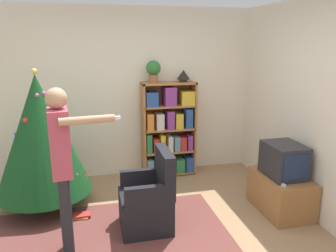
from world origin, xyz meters
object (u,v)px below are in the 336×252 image
christmas_tree (41,135)px  standing_person (62,160)px  potted_plant (153,70)px  television (284,160)px  table_lamp (183,75)px  armchair (149,201)px  bookshelf (169,131)px

christmas_tree → standing_person: 1.13m
potted_plant → television: bearing=-48.9°
potted_plant → table_lamp: size_ratio=1.64×
armchair → potted_plant: bearing=166.9°
christmas_tree → table_lamp: size_ratio=8.89×
potted_plant → table_lamp: (0.47, 0.00, -0.09)m
television → christmas_tree: bearing=164.4°
standing_person → christmas_tree: bearing=-168.9°
christmas_tree → table_lamp: bearing=19.2°
bookshelf → potted_plant: potted_plant is taller
bookshelf → standing_person: 2.32m
bookshelf → potted_plant: (-0.24, 0.01, 0.96)m
armchair → christmas_tree: bearing=-123.2°
bookshelf → television: bearing=-54.2°
standing_person → table_lamp: bearing=130.4°
standing_person → bookshelf: bearing=134.3°
bookshelf → table_lamp: 0.90m
table_lamp → standing_person: bearing=-133.4°
bookshelf → standing_person: bearing=-129.5°
television → standing_person: 2.58m
television → potted_plant: 2.24m
bookshelf → christmas_tree: bearing=-158.9°
bookshelf → table_lamp: bearing=2.6°
christmas_tree → standing_person: bearing=-72.7°
table_lamp → television: bearing=-60.6°
christmas_tree → television: bearing=-15.6°
television → christmas_tree: 3.00m
television → standing_person: bearing=-173.8°
christmas_tree → table_lamp: christmas_tree is taller
bookshelf → standing_person: standing_person is taller
standing_person → potted_plant: (1.22, 1.78, 0.67)m
television → table_lamp: (-0.85, 1.51, 0.91)m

